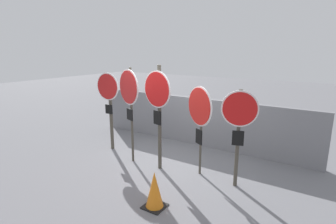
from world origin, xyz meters
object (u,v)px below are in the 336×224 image
Objects in this scene: stop_sign_0 at (109,98)px; traffic_cone_0 at (154,190)px; stop_sign_3 at (200,111)px; stop_sign_1 at (129,94)px; stop_sign_4 at (239,120)px; stop_sign_2 at (158,101)px.

stop_sign_0 reaches higher than traffic_cone_0.
stop_sign_3 is 1.88m from traffic_cone_0.
stop_sign_1 is 2.57m from stop_sign_4.
stop_sign_3 is at bearing -3.09° from stop_sign_0.
stop_sign_1 is (0.99, -0.32, 0.25)m from stop_sign_0.
stop_sign_1 reaches higher than stop_sign_0.
stop_sign_0 is at bearing -178.59° from stop_sign_1.
stop_sign_0 is at bearing 159.78° from stop_sign_4.
stop_sign_1 is at bearing 142.13° from traffic_cone_0.
stop_sign_3 is at bearing 156.04° from stop_sign_4.
stop_sign_1 is 3.48× the size of traffic_cone_0.
stop_sign_2 is at bearing -133.93° from stop_sign_3.
stop_sign_4 is at bearing -4.31° from stop_sign_0.
stop_sign_2 is at bearing 21.00° from stop_sign_1.
stop_sign_4 is 2.98× the size of traffic_cone_0.
stop_sign_4 is (0.87, -0.09, -0.05)m from stop_sign_3.
stop_sign_0 is 3.23m from traffic_cone_0.
stop_sign_0 is at bearing -176.94° from stop_sign_2.
traffic_cone_0 is at bearing -44.95° from stop_sign_2.
stop_sign_0 reaches higher than stop_sign_4.
stop_sign_2 is at bearing 167.36° from stop_sign_4.
stop_sign_4 is at bearing 23.96° from stop_sign_3.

